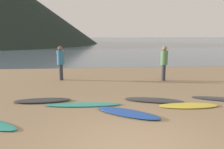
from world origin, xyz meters
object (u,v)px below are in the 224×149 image
Objects in this scene: surfboard_2 at (43,100)px; surfboard_3 at (83,105)px; person_1 at (164,60)px; surfboard_4 at (128,113)px; surfboard_5 at (154,100)px; surfboard_6 at (189,105)px; surfboard_7 at (224,99)px; person_0 at (61,60)px.

surfboard_3 is at bearing -23.01° from surfboard_2.
surfboard_2 is 1.12× the size of person_1.
surfboard_4 is 1.64m from surfboard_5.
surfboard_5 is at bearing 148.88° from surfboard_6.
surfboard_6 is 4.16m from person_1.
surfboard_7 is (6.54, -0.35, -0.02)m from surfboard_2.
surfboard_3 is at bearing -158.11° from surfboard_5.
person_1 is at bearing 83.31° from surfboard_5.
surfboard_5 is at bearing -160.85° from surfboard_7.
surfboard_4 is at bearing 173.72° from person_0.
surfboard_5 is 5.56m from person_0.
surfboard_7 is 3.77m from person_1.
surfboard_2 is at bearing -162.35° from surfboard_7.
surfboard_4 is 5.86m from person_0.
surfboard_2 is at bearing -174.13° from surfboard_4.
surfboard_3 and surfboard_6 have the same top height.
surfboard_7 is at bearing -155.91° from person_0.
surfboard_2 is 3.18m from surfboard_4.
surfboard_3 is 3.53m from surfboard_6.
surfboard_7 reaches higher than surfboard_3.
surfboard_2 and surfboard_4 have the same top height.
surfboard_3 is 5.10m from surfboard_7.
surfboard_7 is at bearing 4.28° from surfboard_3.
person_0 is at bearing 84.66° from surfboard_2.
person_0 is (-2.67, 5.12, 0.99)m from surfboard_4.
surfboard_4 is 0.93× the size of surfboard_7.
surfboard_5 is (1.13, 1.19, -0.00)m from surfboard_4.
person_0 is (-6.38, 4.01, 1.00)m from surfboard_7.
person_0 is at bearing 138.23° from surfboard_6.
surfboard_2 reaches higher than surfboard_7.
surfboard_5 is 3.79m from person_1.
surfboard_6 is at bearing -4.23° from surfboard_3.
person_0 reaches higher than surfboard_3.
surfboard_5 is (3.96, -0.28, -0.00)m from surfboard_2.
surfboard_5 is (2.51, 0.25, 0.01)m from surfboard_3.
person_1 is (1.43, 3.37, 1.00)m from surfboard_5.
surfboard_7 is at bearing 22.00° from surfboard_6.
surfboard_2 is 1.13× the size of person_0.
surfboard_4 is at bearing -30.40° from surfboard_2.
person_0 is at bearing 150.26° from surfboard_5.
surfboard_6 is (4.96, -0.93, -0.02)m from surfboard_2.
surfboard_6 is at bearing -139.19° from surfboard_7.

